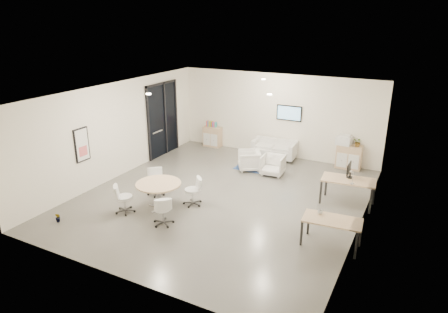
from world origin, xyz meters
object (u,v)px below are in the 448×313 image
(loveseat, at_px, (274,150))
(armchair_right, at_px, (273,164))
(armchair_left, at_px, (249,160))
(sideboard_right, at_px, (349,157))
(sideboard_left, at_px, (212,137))
(desk_front, at_px, (332,222))
(round_table, at_px, (159,186))
(desk_rear, at_px, (348,182))

(loveseat, xyz_separation_m, armchair_right, (0.57, -1.64, 0.05))
(armchair_left, bearing_deg, sideboard_right, 89.22)
(sideboard_left, bearing_deg, desk_front, -41.12)
(sideboard_left, relative_size, armchair_right, 1.10)
(armchair_left, bearing_deg, round_table, -44.86)
(desk_front, distance_m, round_table, 4.83)
(armchair_left, bearing_deg, sideboard_left, -155.93)
(loveseat, height_order, armchair_left, armchair_left)
(sideboard_left, bearing_deg, armchair_right, -28.31)
(desk_rear, relative_size, round_table, 1.22)
(sideboard_right, bearing_deg, loveseat, -176.25)
(sideboard_right, bearing_deg, armchair_right, -140.46)
(armchair_left, relative_size, round_table, 0.60)
(desk_rear, bearing_deg, loveseat, 134.57)
(loveseat, relative_size, round_table, 1.34)
(loveseat, bearing_deg, sideboard_left, 172.01)
(loveseat, xyz_separation_m, desk_rear, (3.32, -2.80, 0.36))
(armchair_right, height_order, desk_rear, desk_rear)
(armchair_right, bearing_deg, round_table, -121.06)
(sideboard_left, relative_size, sideboard_right, 0.97)
(armchair_left, bearing_deg, desk_front, 15.40)
(sideboard_left, xyz_separation_m, sideboard_right, (5.62, -0.02, 0.01))
(sideboard_left, relative_size, desk_front, 0.60)
(loveseat, bearing_deg, desk_front, -60.97)
(loveseat, distance_m, armchair_left, 1.63)
(desk_front, bearing_deg, loveseat, 118.13)
(armchair_right, distance_m, desk_rear, 3.00)
(sideboard_right, bearing_deg, round_table, -125.91)
(loveseat, bearing_deg, round_table, -107.98)
(sideboard_right, xyz_separation_m, armchair_left, (-3.13, -1.77, -0.05))
(loveseat, bearing_deg, desk_rear, -44.11)
(armchair_left, height_order, desk_rear, desk_rear)
(sideboard_right, height_order, loveseat, sideboard_right)
(armchair_left, relative_size, armchair_right, 1.01)
(loveseat, height_order, desk_front, loveseat)
(armchair_left, distance_m, desk_rear, 3.88)
(sideboard_left, bearing_deg, loveseat, -3.98)
(sideboard_right, distance_m, round_table, 7.09)
(armchair_right, distance_m, round_table, 4.39)
(armchair_right, xyz_separation_m, round_table, (-1.95, -3.92, 0.31))
(armchair_left, xyz_separation_m, desk_rear, (3.67, -1.21, 0.31))
(sideboard_left, relative_size, round_table, 0.66)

